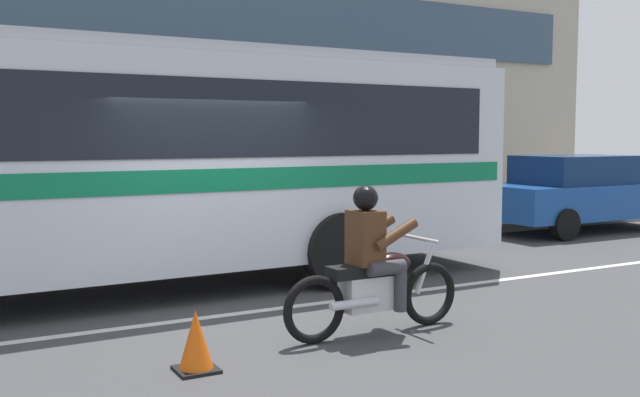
# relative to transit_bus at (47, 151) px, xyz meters

# --- Properties ---
(ground_plane) EXTENTS (60.00, 60.00, 0.00)m
(ground_plane) POSITION_rel_transit_bus_xyz_m (1.74, -1.19, -1.88)
(ground_plane) COLOR #3D3D3F
(sidewalk_curb) EXTENTS (28.00, 3.80, 0.15)m
(sidewalk_curb) POSITION_rel_transit_bus_xyz_m (1.74, 3.91, -1.81)
(sidewalk_curb) COLOR gray
(sidewalk_curb) RESTS_ON ground_plane
(lane_center_stripe) EXTENTS (26.60, 0.14, 0.01)m
(lane_center_stripe) POSITION_rel_transit_bus_xyz_m (1.74, -1.79, -1.88)
(lane_center_stripe) COLOR silver
(lane_center_stripe) RESTS_ON ground_plane
(transit_bus) EXTENTS (12.90, 2.86, 3.22)m
(transit_bus) POSITION_rel_transit_bus_xyz_m (0.00, 0.00, 0.00)
(transit_bus) COLOR silver
(transit_bus) RESTS_ON ground_plane
(motorcycle_with_rider) EXTENTS (2.14, 0.64, 1.56)m
(motorcycle_with_rider) POSITION_rel_transit_bus_xyz_m (2.71, -3.28, -1.23)
(motorcycle_with_rider) COLOR black
(motorcycle_with_rider) RESTS_ON ground_plane
(parked_sedan_curbside) EXTENTS (4.55, 1.87, 1.64)m
(parked_sedan_curbside) POSITION_rel_transit_bus_xyz_m (11.02, 1.39, -1.03)
(parked_sedan_curbside) COLOR #194793
(parked_sedan_curbside) RESTS_ON ground_plane
(fire_hydrant) EXTENTS (0.22, 0.30, 0.75)m
(fire_hydrant) POSITION_rel_transit_bus_xyz_m (4.86, 2.62, -1.37)
(fire_hydrant) COLOR red
(fire_hydrant) RESTS_ON sidewalk_curb
(traffic_cone) EXTENTS (0.36, 0.36, 0.55)m
(traffic_cone) POSITION_rel_transit_bus_xyz_m (0.68, -3.53, -1.63)
(traffic_cone) COLOR #EA590F
(traffic_cone) RESTS_ON ground_plane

